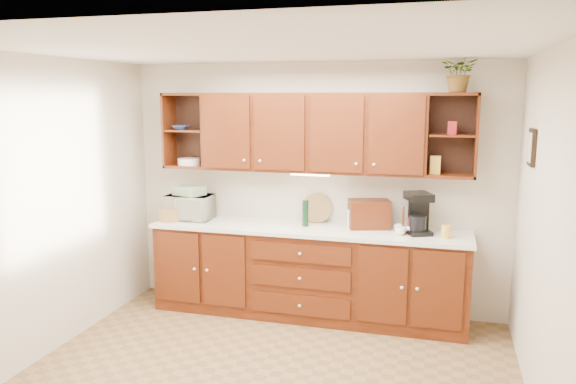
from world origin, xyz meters
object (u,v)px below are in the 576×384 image
Objects in this scene: bread_box at (369,214)px; potted_plant at (460,72)px; microwave at (190,207)px; coffee_maker at (418,214)px.

potted_plant is at bearing -21.58° from bread_box.
potted_plant reaches higher than microwave.
microwave is 2.41m from coffee_maker.
coffee_maker reaches higher than bread_box.
bread_box reaches higher than microwave.
potted_plant is at bearing -18.34° from coffee_maker.
microwave is 1.19× the size of bread_box.
potted_plant reaches higher than bread_box.
bread_box is at bearing 145.13° from coffee_maker.
microwave is at bearing -178.80° from potted_plant.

